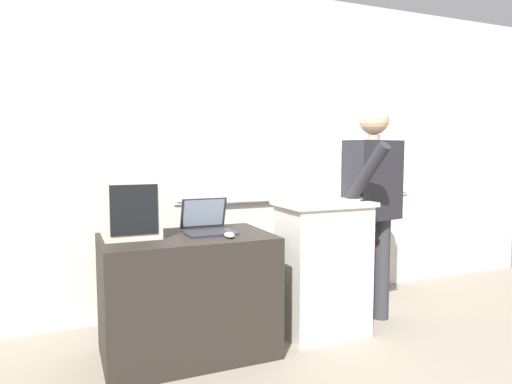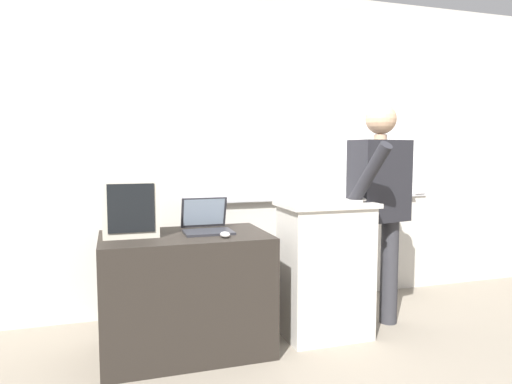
{
  "view_description": "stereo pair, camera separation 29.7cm",
  "coord_description": "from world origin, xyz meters",
  "px_view_note": "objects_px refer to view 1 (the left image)",
  "views": [
    {
      "loc": [
        -1.4,
        -2.33,
        1.3
      ],
      "look_at": [
        -0.2,
        0.49,
        1.03
      ],
      "focal_mm": 32.0,
      "sensor_mm": 36.0,
      "label": 1
    },
    {
      "loc": [
        -1.13,
        -2.43,
        1.3
      ],
      "look_at": [
        -0.2,
        0.49,
        1.03
      ],
      "focal_mm": 32.0,
      "sensor_mm": 36.0,
      "label": 2
    }
  ],
  "objects_px": {
    "person_presenter": "(373,197)",
    "laptop": "(207,223)",
    "wireless_keyboard": "(331,201)",
    "computer_mouse_by_keyboard": "(358,198)",
    "computer_mouse_by_laptop": "(229,235)",
    "crt_monitor": "(130,206)",
    "side_desk": "(188,295)",
    "lectern_podium": "(323,267)"
  },
  "relations": [
    {
      "from": "lectern_podium",
      "to": "wireless_keyboard",
      "type": "height_order",
      "value": "wireless_keyboard"
    },
    {
      "from": "person_presenter",
      "to": "computer_mouse_by_keyboard",
      "type": "relative_size",
      "value": 16.45
    },
    {
      "from": "person_presenter",
      "to": "wireless_keyboard",
      "type": "distance_m",
      "value": 0.44
    },
    {
      "from": "person_presenter",
      "to": "wireless_keyboard",
      "type": "xyz_separation_m",
      "value": [
        -0.43,
        -0.09,
        0.0
      ]
    },
    {
      "from": "wireless_keyboard",
      "to": "computer_mouse_by_laptop",
      "type": "xyz_separation_m",
      "value": [
        -0.77,
        -0.08,
        -0.17
      ]
    },
    {
      "from": "lectern_podium",
      "to": "computer_mouse_by_laptop",
      "type": "relative_size",
      "value": 9.49
    },
    {
      "from": "person_presenter",
      "to": "crt_monitor",
      "type": "relative_size",
      "value": 4.27
    },
    {
      "from": "person_presenter",
      "to": "laptop",
      "type": "xyz_separation_m",
      "value": [
        -1.27,
        0.07,
        -0.13
      ]
    },
    {
      "from": "crt_monitor",
      "to": "laptop",
      "type": "bearing_deg",
      "value": -6.6
    },
    {
      "from": "crt_monitor",
      "to": "side_desk",
      "type": "bearing_deg",
      "value": -19.01
    },
    {
      "from": "person_presenter",
      "to": "side_desk",
      "type": "bearing_deg",
      "value": 168.29
    },
    {
      "from": "side_desk",
      "to": "computer_mouse_by_keyboard",
      "type": "xyz_separation_m",
      "value": [
        1.22,
        -0.1,
        0.58
      ]
    },
    {
      "from": "laptop",
      "to": "side_desk",
      "type": "bearing_deg",
      "value": -158.94
    },
    {
      "from": "person_presenter",
      "to": "crt_monitor",
      "type": "height_order",
      "value": "person_presenter"
    },
    {
      "from": "laptop",
      "to": "lectern_podium",
      "type": "bearing_deg",
      "value": -7.37
    },
    {
      "from": "crt_monitor",
      "to": "computer_mouse_by_keyboard",
      "type": "bearing_deg",
      "value": -7.93
    },
    {
      "from": "lectern_podium",
      "to": "laptop",
      "type": "xyz_separation_m",
      "value": [
        -0.82,
        0.11,
        0.35
      ]
    },
    {
      "from": "person_presenter",
      "to": "laptop",
      "type": "distance_m",
      "value": 1.28
    },
    {
      "from": "side_desk",
      "to": "computer_mouse_by_keyboard",
      "type": "height_order",
      "value": "computer_mouse_by_keyboard"
    },
    {
      "from": "computer_mouse_by_laptop",
      "to": "computer_mouse_by_keyboard",
      "type": "xyz_separation_m",
      "value": [
        1.0,
        0.08,
        0.18
      ]
    },
    {
      "from": "wireless_keyboard",
      "to": "computer_mouse_by_laptop",
      "type": "bearing_deg",
      "value": -174.41
    },
    {
      "from": "lectern_podium",
      "to": "person_presenter",
      "type": "bearing_deg",
      "value": 5.02
    },
    {
      "from": "side_desk",
      "to": "crt_monitor",
      "type": "bearing_deg",
      "value": 160.99
    },
    {
      "from": "laptop",
      "to": "computer_mouse_by_keyboard",
      "type": "relative_size",
      "value": 3.13
    },
    {
      "from": "computer_mouse_by_keyboard",
      "to": "crt_monitor",
      "type": "xyz_separation_m",
      "value": [
        -1.55,
        0.22,
        -0.01
      ]
    },
    {
      "from": "person_presenter",
      "to": "computer_mouse_by_keyboard",
      "type": "distance_m",
      "value": 0.22
    },
    {
      "from": "laptop",
      "to": "computer_mouse_by_laptop",
      "type": "relative_size",
      "value": 3.13
    },
    {
      "from": "laptop",
      "to": "computer_mouse_by_laptop",
      "type": "height_order",
      "value": "laptop"
    },
    {
      "from": "computer_mouse_by_laptop",
      "to": "lectern_podium",
      "type": "bearing_deg",
      "value": 9.86
    },
    {
      "from": "laptop",
      "to": "computer_mouse_by_keyboard",
      "type": "xyz_separation_m",
      "value": [
        1.07,
        -0.16,
        0.14
      ]
    },
    {
      "from": "wireless_keyboard",
      "to": "computer_mouse_by_laptop",
      "type": "relative_size",
      "value": 4.01
    },
    {
      "from": "person_presenter",
      "to": "wireless_keyboard",
      "type": "relative_size",
      "value": 4.1
    },
    {
      "from": "wireless_keyboard",
      "to": "computer_mouse_by_keyboard",
      "type": "relative_size",
      "value": 4.01
    },
    {
      "from": "side_desk",
      "to": "computer_mouse_by_keyboard",
      "type": "distance_m",
      "value": 1.36
    },
    {
      "from": "computer_mouse_by_laptop",
      "to": "laptop",
      "type": "bearing_deg",
      "value": 106.65
    },
    {
      "from": "laptop",
      "to": "crt_monitor",
      "type": "relative_size",
      "value": 0.81
    },
    {
      "from": "wireless_keyboard",
      "to": "computer_mouse_by_keyboard",
      "type": "height_order",
      "value": "computer_mouse_by_keyboard"
    },
    {
      "from": "lectern_podium",
      "to": "person_presenter",
      "type": "relative_size",
      "value": 0.58
    },
    {
      "from": "computer_mouse_by_laptop",
      "to": "computer_mouse_by_keyboard",
      "type": "bearing_deg",
      "value": 4.34
    },
    {
      "from": "lectern_podium",
      "to": "computer_mouse_by_keyboard",
      "type": "relative_size",
      "value": 9.49
    },
    {
      "from": "lectern_podium",
      "to": "side_desk",
      "type": "distance_m",
      "value": 0.98
    },
    {
      "from": "side_desk",
      "to": "computer_mouse_by_laptop",
      "type": "bearing_deg",
      "value": -38.7
    }
  ]
}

